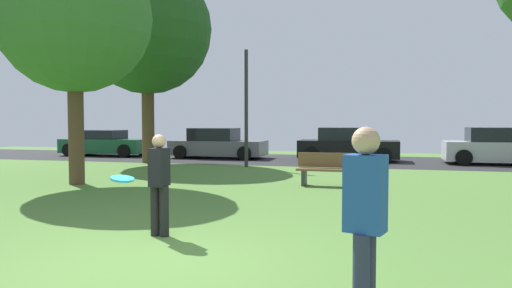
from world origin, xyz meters
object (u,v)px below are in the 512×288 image
maple_tree_near (74,16)px  frisbee_disc (122,179)px  parked_car_silver (499,148)px  parked_car_green (105,144)px  oak_tree_center (147,30)px  person_bystander (159,181)px  street_lamp_post (246,109)px  parked_car_black (347,146)px  person_thrower (365,219)px  parked_car_grey (217,144)px  park_bench (326,169)px

maple_tree_near → frisbee_disc: 9.29m
parked_car_silver → parked_car_green: bearing=179.1°
parked_car_green → parked_car_silver: size_ratio=1.03×
oak_tree_center → person_bystander: oak_tree_center is taller
parked_car_green → street_lamp_post: 9.62m
parked_car_black → street_lamp_post: 5.52m
parked_car_green → person_bystander: bearing=-54.9°
oak_tree_center → person_bystander: bearing=-61.6°
person_thrower → parked_car_grey: size_ratio=0.39×
parked_car_green → maple_tree_near: bearing=-61.3°
frisbee_disc → parked_car_grey: parked_car_grey is taller
oak_tree_center → parked_car_grey: bearing=58.2°
maple_tree_near → person_thrower: size_ratio=3.94×
parked_car_green → parked_car_black: 12.23m
person_thrower → frisbee_disc: person_thrower is taller
parked_car_silver → maple_tree_near: bearing=-143.5°
maple_tree_near → person_thrower: 11.69m
person_bystander → frisbee_disc: size_ratio=4.34×
parked_car_green → parked_car_black: parked_car_black is taller
person_bystander → parked_car_silver: bearing=-27.0°
parked_car_green → person_thrower: bearing=-52.0°
parked_car_green → park_bench: parked_car_green is taller
frisbee_disc → parked_car_black: parked_car_black is taller
person_thrower → person_bystander: size_ratio=1.10×
parked_car_black → park_bench: 8.44m
park_bench → oak_tree_center: bearing=-32.8°
park_bench → maple_tree_near: bearing=11.9°
park_bench → street_lamp_post: size_ratio=0.36×
person_bystander → parked_car_black: size_ratio=0.36×
park_bench → person_bystander: bearing=73.7°
street_lamp_post → maple_tree_near: bearing=-118.5°
maple_tree_near → street_lamp_post: (3.25, 5.98, -2.42)m
frisbee_disc → parked_car_green: size_ratio=0.08×
parked_car_green → parked_car_black: size_ratio=1.02×
person_bystander → park_bench: bearing=-14.5°
person_thrower → parked_car_grey: (-7.45, 17.34, -0.31)m
maple_tree_near → person_bystander: size_ratio=4.34×
oak_tree_center → park_bench: bearing=-32.8°
person_thrower → maple_tree_near: bearing=-25.6°
person_bystander → maple_tree_near: bearing=47.2°
parked_car_black → oak_tree_center: bearing=-158.3°
oak_tree_center → person_bystander: (6.25, -11.56, -4.73)m
person_thrower → parked_car_silver: size_ratio=0.40×
parked_car_green → park_bench: (12.23, -8.41, -0.15)m
parked_car_grey → parked_car_green: bearing=179.8°
parked_car_grey → maple_tree_near: bearing=-94.1°
maple_tree_near → person_bystander: maple_tree_near is taller
person_bystander → parked_car_grey: bearing=18.0°
frisbee_disc → parked_car_silver: bearing=65.1°
person_bystander → person_thrower: bearing=-127.7°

